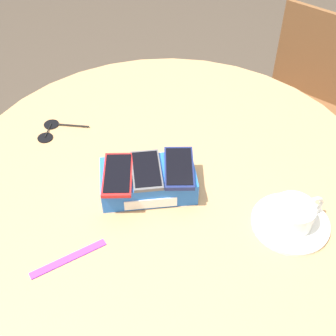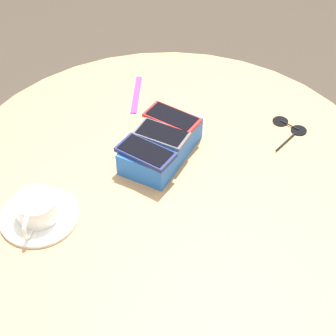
{
  "view_description": "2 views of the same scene",
  "coord_description": "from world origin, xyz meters",
  "px_view_note": "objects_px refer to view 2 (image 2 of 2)",
  "views": [
    {
      "loc": [
        -0.28,
        -0.73,
        1.58
      ],
      "look_at": [
        0.0,
        0.0,
        0.8
      ],
      "focal_mm": 50.0,
      "sensor_mm": 36.0,
      "label": 1
    },
    {
      "loc": [
        0.89,
        0.21,
        1.69
      ],
      "look_at": [
        0.0,
        0.0,
        0.8
      ],
      "focal_mm": 60.0,
      "sensor_mm": 36.0,
      "label": 2
    }
  ],
  "objects_px": {
    "saucer": "(39,217)",
    "phone_navy": "(145,152)",
    "phone_box": "(161,146)",
    "round_table": "(168,207)",
    "sunglasses": "(289,128)",
    "lanyard_strap": "(136,94)",
    "coffee_cup": "(36,208)",
    "phone_red": "(172,117)",
    "phone_gray": "(162,134)"
  },
  "relations": [
    {
      "from": "saucer",
      "to": "phone_navy",
      "type": "bearing_deg",
      "value": 134.91
    },
    {
      "from": "phone_box",
      "to": "saucer",
      "type": "xyz_separation_m",
      "value": [
        0.25,
        -0.2,
        -0.03
      ]
    },
    {
      "from": "round_table",
      "to": "sunglasses",
      "type": "xyz_separation_m",
      "value": [
        -0.23,
        0.26,
        0.12
      ]
    },
    {
      "from": "lanyard_strap",
      "to": "phone_navy",
      "type": "bearing_deg",
      "value": 20.27
    },
    {
      "from": "saucer",
      "to": "coffee_cup",
      "type": "xyz_separation_m",
      "value": [
        0.0,
        0.0,
        0.03
      ]
    },
    {
      "from": "phone_box",
      "to": "sunglasses",
      "type": "height_order",
      "value": "phone_box"
    },
    {
      "from": "round_table",
      "to": "phone_red",
      "type": "height_order",
      "value": "phone_red"
    },
    {
      "from": "phone_box",
      "to": "phone_gray",
      "type": "xyz_separation_m",
      "value": [
        -0.0,
        0.0,
        0.03
      ]
    },
    {
      "from": "saucer",
      "to": "lanyard_strap",
      "type": "xyz_separation_m",
      "value": [
        -0.47,
        0.08,
        -0.0
      ]
    },
    {
      "from": "round_table",
      "to": "phone_box",
      "type": "relative_size",
      "value": 4.37
    },
    {
      "from": "lanyard_strap",
      "to": "sunglasses",
      "type": "xyz_separation_m",
      "value": [
        0.04,
        0.41,
        0.0
      ]
    },
    {
      "from": "round_table",
      "to": "saucer",
      "type": "xyz_separation_m",
      "value": [
        0.19,
        -0.24,
        0.12
      ]
    },
    {
      "from": "phone_gray",
      "to": "lanyard_strap",
      "type": "relative_size",
      "value": 0.83
    },
    {
      "from": "phone_navy",
      "to": "phone_red",
      "type": "bearing_deg",
      "value": 167.55
    },
    {
      "from": "phone_box",
      "to": "coffee_cup",
      "type": "height_order",
      "value": "coffee_cup"
    },
    {
      "from": "phone_red",
      "to": "phone_gray",
      "type": "xyz_separation_m",
      "value": [
        0.06,
        -0.01,
        -0.0
      ]
    },
    {
      "from": "round_table",
      "to": "phone_navy",
      "type": "xyz_separation_m",
      "value": [
        0.01,
        -0.05,
        0.18
      ]
    },
    {
      "from": "sunglasses",
      "to": "phone_gray",
      "type": "bearing_deg",
      "value": -59.68
    },
    {
      "from": "round_table",
      "to": "phone_navy",
      "type": "relative_size",
      "value": 7.14
    },
    {
      "from": "phone_red",
      "to": "lanyard_strap",
      "type": "distance_m",
      "value": 0.21
    },
    {
      "from": "phone_gray",
      "to": "lanyard_strap",
      "type": "height_order",
      "value": "phone_gray"
    },
    {
      "from": "phone_gray",
      "to": "phone_navy",
      "type": "relative_size",
      "value": 0.94
    },
    {
      "from": "phone_red",
      "to": "saucer",
      "type": "xyz_separation_m",
      "value": [
        0.32,
        -0.21,
        -0.06
      ]
    },
    {
      "from": "phone_red",
      "to": "phone_navy",
      "type": "bearing_deg",
      "value": -12.45
    },
    {
      "from": "round_table",
      "to": "lanyard_strap",
      "type": "relative_size",
      "value": 6.32
    },
    {
      "from": "saucer",
      "to": "phone_red",
      "type": "bearing_deg",
      "value": 145.96
    },
    {
      "from": "round_table",
      "to": "phone_gray",
      "type": "height_order",
      "value": "phone_gray"
    },
    {
      "from": "coffee_cup",
      "to": "lanyard_strap",
      "type": "distance_m",
      "value": 0.48
    },
    {
      "from": "phone_red",
      "to": "lanyard_strap",
      "type": "bearing_deg",
      "value": -137.96
    },
    {
      "from": "phone_red",
      "to": "phone_navy",
      "type": "xyz_separation_m",
      "value": [
        0.13,
        -0.03,
        0.0
      ]
    },
    {
      "from": "phone_gray",
      "to": "phone_navy",
      "type": "bearing_deg",
      "value": -15.84
    },
    {
      "from": "phone_red",
      "to": "phone_navy",
      "type": "distance_m",
      "value": 0.14
    },
    {
      "from": "phone_box",
      "to": "coffee_cup",
      "type": "xyz_separation_m",
      "value": [
        0.26,
        -0.2,
        0.0
      ]
    },
    {
      "from": "phone_navy",
      "to": "phone_box",
      "type": "bearing_deg",
      "value": 164.96
    },
    {
      "from": "phone_box",
      "to": "phone_red",
      "type": "bearing_deg",
      "value": 170.24
    },
    {
      "from": "phone_box",
      "to": "phone_red",
      "type": "xyz_separation_m",
      "value": [
        -0.07,
        0.01,
        0.03
      ]
    },
    {
      "from": "phone_box",
      "to": "sunglasses",
      "type": "distance_m",
      "value": 0.34
    },
    {
      "from": "phone_gray",
      "to": "sunglasses",
      "type": "relative_size",
      "value": 0.98
    },
    {
      "from": "coffee_cup",
      "to": "phone_red",
      "type": "bearing_deg",
      "value": 146.25
    },
    {
      "from": "phone_gray",
      "to": "sunglasses",
      "type": "bearing_deg",
      "value": 120.32
    },
    {
      "from": "phone_gray",
      "to": "saucer",
      "type": "distance_m",
      "value": 0.33
    },
    {
      "from": "phone_gray",
      "to": "phone_navy",
      "type": "distance_m",
      "value": 0.07
    },
    {
      "from": "saucer",
      "to": "phone_gray",
      "type": "bearing_deg",
      "value": 141.14
    },
    {
      "from": "phone_gray",
      "to": "round_table",
      "type": "bearing_deg",
      "value": 25.62
    },
    {
      "from": "phone_navy",
      "to": "sunglasses",
      "type": "height_order",
      "value": "phone_navy"
    },
    {
      "from": "phone_red",
      "to": "sunglasses",
      "type": "relative_size",
      "value": 1.05
    },
    {
      "from": "saucer",
      "to": "lanyard_strap",
      "type": "relative_size",
      "value": 1.04
    },
    {
      "from": "phone_navy",
      "to": "coffee_cup",
      "type": "distance_m",
      "value": 0.27
    },
    {
      "from": "saucer",
      "to": "lanyard_strap",
      "type": "bearing_deg",
      "value": 170.05
    },
    {
      "from": "phone_red",
      "to": "saucer",
      "type": "relative_size",
      "value": 0.86
    }
  ]
}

